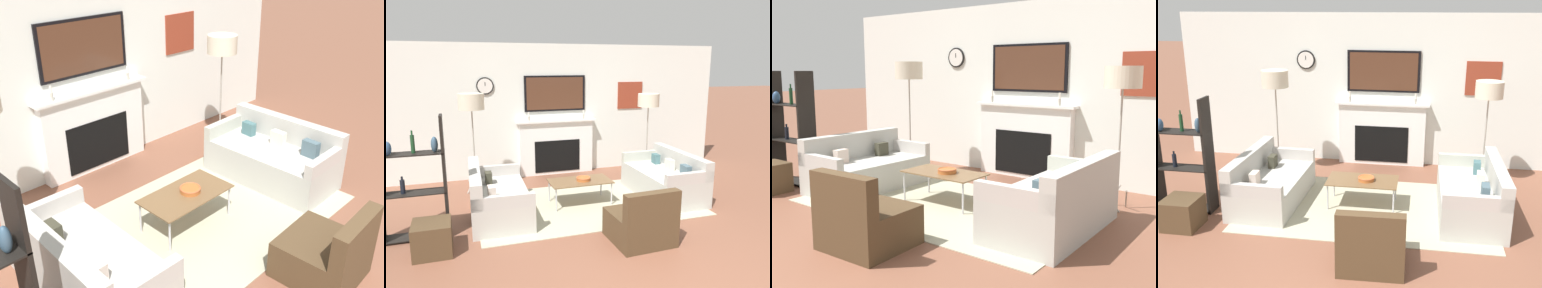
# 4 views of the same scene
# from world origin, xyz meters

# --- Properties ---
(fireplace_wall) EXTENTS (7.57, 0.28, 2.70)m
(fireplace_wall) POSITION_xyz_m (0.00, 4.92, 1.23)
(fireplace_wall) COLOR white
(fireplace_wall) RESTS_ON ground_plane
(area_rug) EXTENTS (3.56, 2.10, 0.01)m
(area_rug) POSITION_xyz_m (0.00, 2.88, 0.01)
(area_rug) COLOR #ACA98E
(area_rug) RESTS_ON ground_plane
(couch_left) EXTENTS (0.89, 1.68, 0.76)m
(couch_left) POSITION_xyz_m (-1.47, 2.88, 0.27)
(couch_left) COLOR #B4B3AB
(couch_left) RESTS_ON ground_plane
(couch_right) EXTENTS (0.85, 1.66, 0.77)m
(couch_right) POSITION_xyz_m (1.47, 2.88, 0.29)
(couch_right) COLOR #B4B3AB
(couch_right) RESTS_ON ground_plane
(armchair) EXTENTS (0.77, 0.76, 0.76)m
(armchair) POSITION_xyz_m (0.24, 1.40, 0.25)
(armchair) COLOR #4B3722
(armchair) RESTS_ON ground_plane
(coffee_table) EXTENTS (1.02, 0.55, 0.40)m
(coffee_table) POSITION_xyz_m (-0.09, 2.96, 0.37)
(coffee_table) COLOR brown
(coffee_table) RESTS_ON ground_plane
(decorative_bowl) EXTENTS (0.24, 0.24, 0.06)m
(decorative_bowl) POSITION_xyz_m (-0.04, 2.94, 0.43)
(decorative_bowl) COLOR #B45F2A
(decorative_bowl) RESTS_ON coffee_table
(floor_lamp_left) EXTENTS (0.44, 0.44, 1.80)m
(floor_lamp_left) POSITION_xyz_m (-1.72, 4.04, 1.64)
(floor_lamp_left) COLOR #9E998E
(floor_lamp_left) RESTS_ON ground_plane
(floor_lamp_right) EXTENTS (0.43, 0.43, 1.72)m
(floor_lamp_right) POSITION_xyz_m (1.72, 4.04, 1.56)
(floor_lamp_right) COLOR #9E998E
(floor_lamp_right) RESTS_ON ground_plane
(shelf_unit) EXTENTS (0.86, 0.28, 1.65)m
(shelf_unit) POSITION_xyz_m (-2.58, 2.42, 0.82)
(shelf_unit) COLOR black
(shelf_unit) RESTS_ON ground_plane
(ottoman) EXTENTS (0.46, 0.46, 0.41)m
(ottoman) POSITION_xyz_m (-2.35, 1.90, 0.20)
(ottoman) COLOR #4B3722
(ottoman) RESTS_ON ground_plane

